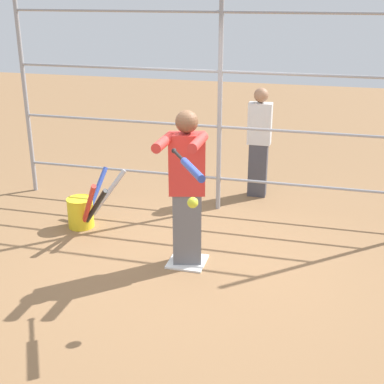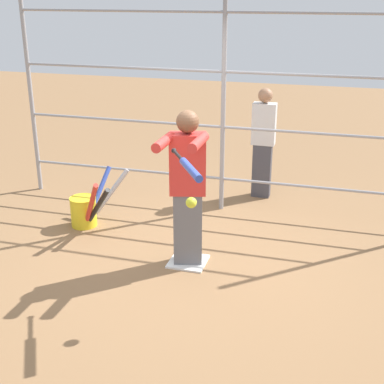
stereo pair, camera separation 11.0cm
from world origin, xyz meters
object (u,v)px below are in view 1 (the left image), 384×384
at_px(batter, 187,185).
at_px(baseball_bat_swinging, 190,167).
at_px(bystander_behind_fence, 259,141).
at_px(softball_in_flight, 193,203).
at_px(bat_bucket, 84,210).

xyz_separation_m(batter, baseball_bat_swinging, (-0.27, 0.87, 0.49)).
xyz_separation_m(batter, bystander_behind_fence, (-0.44, -2.24, -0.10)).
height_order(batter, bystander_behind_fence, batter).
height_order(batter, softball_in_flight, batter).
bearing_deg(bat_bucket, bystander_behind_fence, -139.62).
bearing_deg(baseball_bat_swinging, bystander_behind_fence, -93.19).
relative_size(batter, bat_bucket, 1.67).
bearing_deg(bat_bucket, softball_in_flight, 140.35).
xyz_separation_m(batter, softball_in_flight, (-0.30, 0.89, 0.18)).
xyz_separation_m(softball_in_flight, bat_bucket, (1.79, -1.48, -0.86)).
bearing_deg(bystander_behind_fence, softball_in_flight, 87.37).
relative_size(baseball_bat_swinging, bystander_behind_fence, 0.48).
xyz_separation_m(baseball_bat_swinging, bystander_behind_fence, (-0.17, -3.11, -0.60)).
xyz_separation_m(softball_in_flight, bystander_behind_fence, (-0.14, -3.13, -0.28)).
height_order(softball_in_flight, bat_bucket, softball_in_flight).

